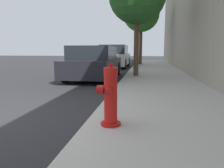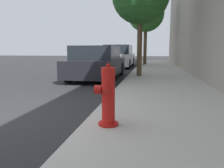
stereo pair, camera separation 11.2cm
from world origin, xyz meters
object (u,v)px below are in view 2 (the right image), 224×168
Objects in this scene: fire_hydrant at (108,97)px; parked_car_mid at (119,57)px; street_tree_far at (146,14)px; parked_car_near at (97,63)px.

parked_car_mid is at bearing 97.76° from fire_hydrant.
fire_hydrant is 14.01m from street_tree_far.
parked_car_mid is (-1.62, 11.92, 0.20)m from fire_hydrant.
street_tree_far reaches higher than parked_car_mid.
parked_car_mid is (-0.03, 6.16, 0.08)m from parked_car_near.
parked_car_mid is at bearing 90.24° from parked_car_near.
fire_hydrant is 5.98m from parked_car_near.
parked_car_near reaches higher than fire_hydrant.
street_tree_far is (1.70, 1.71, 3.05)m from parked_car_mid.
parked_car_near is (-1.60, 5.77, 0.12)m from fire_hydrant.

